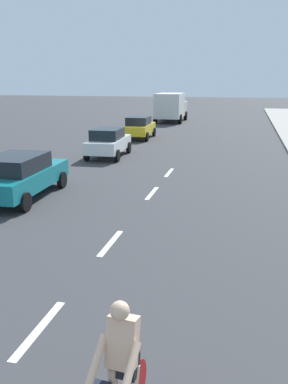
{
  "coord_description": "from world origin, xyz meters",
  "views": [
    {
      "loc": [
        3.22,
        0.64,
        4.16
      ],
      "look_at": [
        0.6,
        11.46,
        1.1
      ],
      "focal_mm": 38.64,
      "sensor_mm": 36.0,
      "label": 1
    }
  ],
  "objects_px": {
    "parked_car_teal": "(19,175)",
    "delivery_truck": "(171,106)",
    "cyclist": "(115,381)",
    "parked_car_white": "(108,142)",
    "parked_car_yellow": "(139,127)"
  },
  "relations": [
    {
      "from": "parked_car_teal",
      "to": "delivery_truck",
      "type": "relative_size",
      "value": 0.74
    },
    {
      "from": "parked_car_white",
      "to": "parked_car_yellow",
      "type": "height_order",
      "value": "same"
    },
    {
      "from": "cyclist",
      "to": "parked_car_teal",
      "type": "relative_size",
      "value": 0.39
    },
    {
      "from": "parked_car_teal",
      "to": "delivery_truck",
      "type": "height_order",
      "value": "delivery_truck"
    },
    {
      "from": "cyclist",
      "to": "parked_car_teal",
      "type": "xyz_separation_m",
      "value": [
        -6.48,
        9.15,
        0.01
      ]
    },
    {
      "from": "parked_car_yellow",
      "to": "delivery_truck",
      "type": "xyz_separation_m",
      "value": [
        0.14,
        12.33,
        0.67
      ]
    },
    {
      "from": "cyclist",
      "to": "delivery_truck",
      "type": "bearing_deg",
      "value": -75.32
    },
    {
      "from": "parked_car_yellow",
      "to": "cyclist",
      "type": "bearing_deg",
      "value": -78.06
    },
    {
      "from": "cyclist",
      "to": "parked_car_white",
      "type": "xyz_separation_m",
      "value": [
        -5.92,
        17.61,
        0.01
      ]
    },
    {
      "from": "parked_car_teal",
      "to": "parked_car_yellow",
      "type": "height_order",
      "value": "same"
    },
    {
      "from": "parked_car_teal",
      "to": "parked_car_white",
      "type": "distance_m",
      "value": 8.48
    },
    {
      "from": "parked_car_teal",
      "to": "delivery_truck",
      "type": "distance_m",
      "value": 28.2
    },
    {
      "from": "parked_car_teal",
      "to": "parked_car_white",
      "type": "xyz_separation_m",
      "value": [
        0.56,
        8.47,
        -0.01
      ]
    },
    {
      "from": "parked_car_teal",
      "to": "parked_car_yellow",
      "type": "xyz_separation_m",
      "value": [
        0.43,
        15.86,
        -0.01
      ]
    },
    {
      "from": "cyclist",
      "to": "delivery_truck",
      "type": "height_order",
      "value": "delivery_truck"
    }
  ]
}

